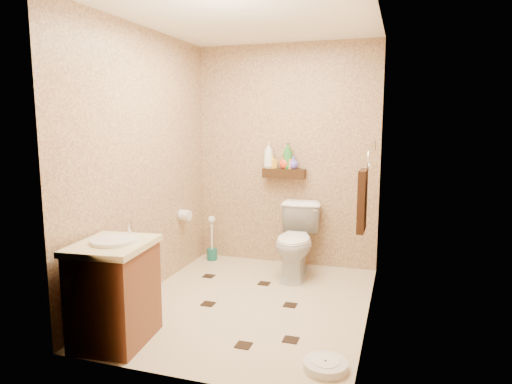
% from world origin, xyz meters
% --- Properties ---
extents(ground, '(2.50, 2.50, 0.00)m').
position_xyz_m(ground, '(0.00, 0.00, 0.00)').
color(ground, '#CAB594').
rests_on(ground, ground).
extents(wall_back, '(2.00, 0.04, 2.40)m').
position_xyz_m(wall_back, '(0.00, 1.25, 1.20)').
color(wall_back, tan).
rests_on(wall_back, ground).
extents(wall_front, '(2.00, 0.04, 2.40)m').
position_xyz_m(wall_front, '(0.00, -1.25, 1.20)').
color(wall_front, tan).
rests_on(wall_front, ground).
extents(wall_left, '(0.04, 2.50, 2.40)m').
position_xyz_m(wall_left, '(-1.00, 0.00, 1.20)').
color(wall_left, tan).
rests_on(wall_left, ground).
extents(wall_right, '(0.04, 2.50, 2.40)m').
position_xyz_m(wall_right, '(1.00, 0.00, 1.20)').
color(wall_right, tan).
rests_on(wall_right, ground).
extents(ceiling, '(2.00, 2.50, 0.02)m').
position_xyz_m(ceiling, '(0.00, 0.00, 2.40)').
color(ceiling, white).
rests_on(ceiling, wall_back).
extents(wall_shelf, '(0.46, 0.14, 0.10)m').
position_xyz_m(wall_shelf, '(0.00, 1.17, 1.02)').
color(wall_shelf, '#3A250F').
rests_on(wall_shelf, wall_back).
extents(floor_accents, '(1.24, 1.38, 0.01)m').
position_xyz_m(floor_accents, '(0.01, -0.05, 0.00)').
color(floor_accents, black).
rests_on(floor_accents, ground).
extents(toilet, '(0.45, 0.74, 0.74)m').
position_xyz_m(toilet, '(0.22, 0.83, 0.37)').
color(toilet, white).
rests_on(toilet, ground).
extents(vanity, '(0.55, 0.65, 0.85)m').
position_xyz_m(vanity, '(-0.70, -0.95, 0.38)').
color(vanity, brown).
rests_on(vanity, ground).
extents(bathroom_scale, '(0.37, 0.37, 0.06)m').
position_xyz_m(bathroom_scale, '(0.81, -0.87, 0.03)').
color(bathroom_scale, silver).
rests_on(bathroom_scale, ground).
extents(toilet_brush, '(0.12, 0.12, 0.52)m').
position_xyz_m(toilet_brush, '(-0.82, 1.07, 0.18)').
color(toilet_brush, '#175D52').
rests_on(toilet_brush, ground).
extents(towel_ring, '(0.12, 0.30, 0.76)m').
position_xyz_m(towel_ring, '(0.91, 0.25, 0.95)').
color(towel_ring, silver).
rests_on(towel_ring, wall_right).
extents(toilet_paper, '(0.12, 0.11, 0.12)m').
position_xyz_m(toilet_paper, '(-0.94, 0.65, 0.60)').
color(toilet_paper, silver).
rests_on(toilet_paper, wall_left).
extents(bottle_a, '(0.12, 0.12, 0.29)m').
position_xyz_m(bottle_a, '(-0.18, 1.17, 1.21)').
color(bottle_a, white).
rests_on(bottle_a, wall_shelf).
extents(bottle_b, '(0.09, 0.09, 0.15)m').
position_xyz_m(bottle_b, '(-0.13, 1.17, 1.14)').
color(bottle_b, yellow).
rests_on(bottle_b, wall_shelf).
extents(bottle_c, '(0.17, 0.17, 0.16)m').
position_xyz_m(bottle_c, '(0.01, 1.17, 1.15)').
color(bottle_c, '#F3401C').
rests_on(bottle_c, wall_shelf).
extents(bottle_d, '(0.11, 0.11, 0.28)m').
position_xyz_m(bottle_d, '(0.04, 1.17, 1.21)').
color(bottle_d, '#2C8536').
rests_on(bottle_d, wall_shelf).
extents(bottle_e, '(0.10, 0.10, 0.16)m').
position_xyz_m(bottle_e, '(0.06, 1.17, 1.15)').
color(bottle_e, '#FF9D54').
rests_on(bottle_e, wall_shelf).
extents(bottle_f, '(0.15, 0.15, 0.14)m').
position_xyz_m(bottle_f, '(0.10, 1.17, 1.14)').
color(bottle_f, '#6257DB').
rests_on(bottle_f, wall_shelf).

